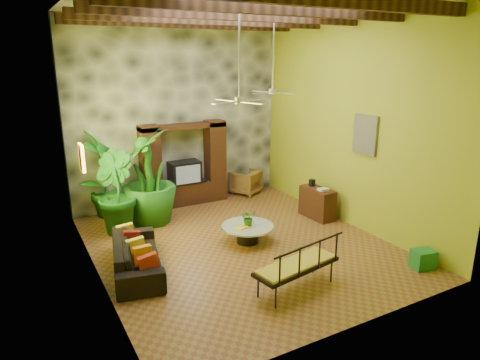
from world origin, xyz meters
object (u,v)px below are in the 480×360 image
ceiling_fan_front (239,90)px  ceiling_fan_back (273,83)px  coffee_table (248,231)px  sofa (137,255)px  side_console (317,203)px  iron_bench (299,264)px  tall_plant_a (103,175)px  tall_plant_c (149,177)px  wicker_armchair (246,182)px  entertainment_center (184,171)px  tall_plant_b (114,193)px  green_bin (423,259)px

ceiling_fan_front → ceiling_fan_back: bearing=41.6°
ceiling_fan_back → coffee_table: bearing=-139.0°
sofa → side_console: side_console is taller
iron_bench → side_console: size_ratio=1.77×
tall_plant_a → sofa: bearing=-91.8°
tall_plant_c → ceiling_fan_front: bearing=-67.3°
tall_plant_c → iron_bench: bearing=-74.0°
coffee_table → sofa: bearing=-177.3°
wicker_armchair → coffee_table: wicker_armchair is taller
iron_bench → wicker_armchair: bearing=59.8°
ceiling_fan_back → side_console: bearing=-36.2°
side_console → tall_plant_c: bearing=153.7°
wicker_armchair → iron_bench: 5.75m
sofa → wicker_armchair: wicker_armchair is taller
ceiling_fan_front → ceiling_fan_back: size_ratio=1.00×
ceiling_fan_back → side_console: (0.97, -0.71, -3.01)m
tall_plant_c → coffee_table: size_ratio=2.04×
ceiling_fan_front → entertainment_center: bearing=86.8°
tall_plant_a → coffee_table: size_ratio=1.96×
tall_plant_b → coffee_table: 3.22m
tall_plant_a → entertainment_center: bearing=-0.4°
tall_plant_a → green_bin: size_ratio=5.34×
entertainment_center → ceiling_fan_back: 3.50m
tall_plant_a → side_console: bearing=-29.2°
ceiling_fan_front → side_console: ceiling_fan_front is taller
tall_plant_b → green_bin: bearing=-44.4°
ceiling_fan_back → side_console: 3.25m
entertainment_center → side_console: 3.74m
ceiling_fan_front → sofa: (-2.10, 0.29, -3.08)m
green_bin → tall_plant_a: bearing=129.6°
side_console → coffee_table: bearing=-170.7°
tall_plant_a → tall_plant_c: bearing=-46.0°
coffee_table → iron_bench: iron_bench is taller
wicker_armchair → tall_plant_b: bearing=-12.9°
wicker_armchair → coffee_table: 3.59m
entertainment_center → tall_plant_a: entertainment_center is taller
wicker_armchair → green_bin: bearing=68.4°
entertainment_center → coffee_table: entertainment_center is taller
ceiling_fan_back → side_console: ceiling_fan_back is taller
ceiling_fan_back → coffee_table: (-1.37, -1.19, -3.15)m
tall_plant_b → green_bin: 6.81m
wicker_armchair → green_bin: (0.68, -5.86, -0.17)m
entertainment_center → ceiling_fan_back: (1.60, -1.94, 2.44)m
coffee_table → side_console: 2.39m
sofa → green_bin: size_ratio=5.15×
ceiling_fan_back → tall_plant_b: size_ratio=0.96×
coffee_table → tall_plant_b: bearing=140.3°
coffee_table → ceiling_fan_back: bearing=41.0°
tall_plant_a → tall_plant_c: 1.30m
ceiling_fan_back → tall_plant_c: 3.79m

